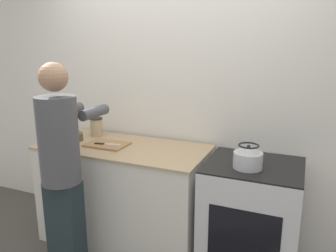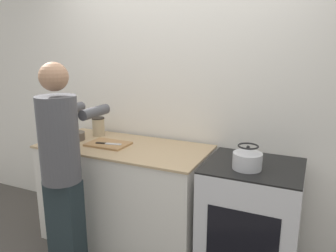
{
  "view_description": "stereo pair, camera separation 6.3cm",
  "coord_description": "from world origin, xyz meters",
  "px_view_note": "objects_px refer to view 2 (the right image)",
  "views": [
    {
      "loc": [
        1.07,
        -2.03,
        1.77
      ],
      "look_at": [
        0.1,
        0.24,
        1.16
      ],
      "focal_mm": 35.0,
      "sensor_mm": 36.0,
      "label": 1
    },
    {
      "loc": [
        1.12,
        -2.0,
        1.77
      ],
      "look_at": [
        0.1,
        0.24,
        1.16
      ],
      "focal_mm": 35.0,
      "sensor_mm": 36.0,
      "label": 2
    }
  ],
  "objects_px": {
    "knife": "(108,144)",
    "bowl_prep": "(75,136)",
    "person": "(62,163)",
    "canister_jar": "(98,126)",
    "kettle": "(247,159)",
    "cutting_board": "(108,144)",
    "oven": "(250,221)"
  },
  "relations": [
    {
      "from": "knife",
      "to": "bowl_prep",
      "type": "relative_size",
      "value": 1.3
    },
    {
      "from": "oven",
      "to": "bowl_prep",
      "type": "xyz_separation_m",
      "value": [
        -1.64,
        -0.01,
        0.49
      ]
    },
    {
      "from": "person",
      "to": "cutting_board",
      "type": "relative_size",
      "value": 4.58
    },
    {
      "from": "oven",
      "to": "person",
      "type": "relative_size",
      "value": 0.55
    },
    {
      "from": "cutting_board",
      "to": "canister_jar",
      "type": "relative_size",
      "value": 2.03
    },
    {
      "from": "knife",
      "to": "bowl_prep",
      "type": "distance_m",
      "value": 0.39
    },
    {
      "from": "knife",
      "to": "kettle",
      "type": "bearing_deg",
      "value": -14.09
    },
    {
      "from": "person",
      "to": "knife",
      "type": "distance_m",
      "value": 0.51
    },
    {
      "from": "bowl_prep",
      "to": "canister_jar",
      "type": "relative_size",
      "value": 1.01
    },
    {
      "from": "person",
      "to": "canister_jar",
      "type": "xyz_separation_m",
      "value": [
        -0.22,
        0.76,
        0.09
      ]
    },
    {
      "from": "cutting_board",
      "to": "bowl_prep",
      "type": "distance_m",
      "value": 0.38
    },
    {
      "from": "person",
      "to": "kettle",
      "type": "height_order",
      "value": "person"
    },
    {
      "from": "cutting_board",
      "to": "knife",
      "type": "height_order",
      "value": "knife"
    },
    {
      "from": "cutting_board",
      "to": "kettle",
      "type": "relative_size",
      "value": 1.75
    },
    {
      "from": "oven",
      "to": "bowl_prep",
      "type": "relative_size",
      "value": 5.08
    },
    {
      "from": "person",
      "to": "cutting_board",
      "type": "bearing_deg",
      "value": 84.88
    },
    {
      "from": "oven",
      "to": "person",
      "type": "bearing_deg",
      "value": -157.49
    },
    {
      "from": "canister_jar",
      "to": "kettle",
      "type": "bearing_deg",
      "value": -11.69
    },
    {
      "from": "knife",
      "to": "canister_jar",
      "type": "distance_m",
      "value": 0.39
    },
    {
      "from": "oven",
      "to": "person",
      "type": "height_order",
      "value": "person"
    },
    {
      "from": "bowl_prep",
      "to": "canister_jar",
      "type": "height_order",
      "value": "canister_jar"
    },
    {
      "from": "kettle",
      "to": "knife",
      "type": "bearing_deg",
      "value": 177.32
    },
    {
      "from": "knife",
      "to": "person",
      "type": "bearing_deg",
      "value": -108.14
    },
    {
      "from": "bowl_prep",
      "to": "canister_jar",
      "type": "xyz_separation_m",
      "value": [
        0.11,
        0.22,
        0.05
      ]
    },
    {
      "from": "cutting_board",
      "to": "canister_jar",
      "type": "height_order",
      "value": "canister_jar"
    },
    {
      "from": "oven",
      "to": "bowl_prep",
      "type": "height_order",
      "value": "bowl_prep"
    },
    {
      "from": "cutting_board",
      "to": "kettle",
      "type": "xyz_separation_m",
      "value": [
        1.24,
        -0.08,
        0.07
      ]
    },
    {
      "from": "oven",
      "to": "cutting_board",
      "type": "distance_m",
      "value": 1.35
    },
    {
      "from": "cutting_board",
      "to": "bowl_prep",
      "type": "xyz_separation_m",
      "value": [
        -0.38,
        0.01,
        0.03
      ]
    },
    {
      "from": "oven",
      "to": "bowl_prep",
      "type": "bearing_deg",
      "value": -179.8
    },
    {
      "from": "knife",
      "to": "kettle",
      "type": "height_order",
      "value": "kettle"
    },
    {
      "from": "knife",
      "to": "oven",
      "type": "bearing_deg",
      "value": -9.65
    }
  ]
}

